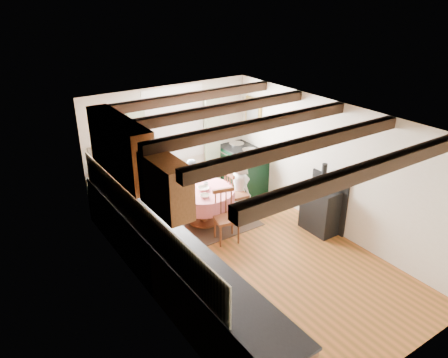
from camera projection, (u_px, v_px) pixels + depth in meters
floor at (251, 258)px, 7.24m from camera, size 3.60×5.50×0.00m
ceiling at (255, 120)px, 6.24m from camera, size 3.60×5.50×0.00m
wall_back at (171, 144)px, 8.81m from camera, size 3.60×0.00×2.40m
wall_front at (408, 288)px, 4.67m from camera, size 3.60×0.00×2.40m
wall_left at (147, 227)px, 5.82m from camera, size 0.00×5.50×2.40m
wall_right at (333, 168)px, 7.66m from camera, size 0.00×5.50×2.40m
beam_a at (366, 171)px, 4.77m from camera, size 3.60×0.16×0.16m
beam_b at (303, 145)px, 5.52m from camera, size 3.60×0.16×0.16m
beam_c at (255, 126)px, 6.28m from camera, size 3.60×0.16×0.16m
beam_d at (217, 110)px, 7.03m from camera, size 3.60×0.16×0.16m
beam_e at (187, 98)px, 7.78m from camera, size 3.60×0.16×0.16m
splash_left at (139, 218)px, 6.06m from camera, size 0.02×4.50×0.55m
splash_back at (125, 154)px, 8.28m from camera, size 1.40×0.02×0.55m
base_cabinet_left at (170, 266)px, 6.29m from camera, size 0.60×5.30×0.88m
base_cabinet_back at (132, 196)px, 8.36m from camera, size 1.30×0.60×0.88m
worktop_left at (169, 239)px, 6.11m from camera, size 0.64×5.30×0.04m
worktop_back at (130, 174)px, 8.16m from camera, size 1.30×0.64×0.04m
wall_cabinet_glass at (120, 147)px, 6.50m from camera, size 0.34×1.80×0.90m
wall_cabinet_solid at (166, 185)px, 5.39m from camera, size 0.34×0.90×0.70m
window_frame at (174, 124)px, 8.68m from camera, size 1.34×0.03×1.54m
window_pane at (174, 124)px, 8.69m from camera, size 1.20×0.01×1.40m
curtain_left at (139, 158)px, 8.39m from camera, size 0.35×0.10×2.10m
curtain_right at (212, 141)px, 9.26m from camera, size 0.35×0.10×2.10m
curtain_rod at (175, 96)px, 8.37m from camera, size 2.00×0.03×0.03m
wall_picture at (253, 112)px, 9.16m from camera, size 0.04×0.50×0.60m
wall_plate at (214, 113)px, 9.11m from camera, size 0.30×0.02×0.30m
rug at (204, 222)px, 8.28m from camera, size 1.85×1.44×0.01m
dining_table at (204, 207)px, 8.14m from camera, size 1.17×1.17×0.70m
chair_near at (227, 217)px, 7.52m from camera, size 0.51×0.52×0.96m
chair_left at (167, 213)px, 7.61m from camera, size 0.50×0.48×0.99m
chair_right at (236, 193)px, 8.41m from camera, size 0.45×0.44×0.94m
aga_range at (243, 168)px, 9.47m from camera, size 0.68×1.05×0.97m
cast_iron_stove at (321, 198)px, 7.77m from camera, size 0.40×0.67×1.34m
child_far at (191, 184)px, 8.61m from camera, size 0.45×0.36×1.07m
child_right at (240, 185)px, 8.55m from camera, size 0.37×0.55×1.10m
bowl_a at (203, 188)px, 7.99m from camera, size 0.27×0.27×0.05m
bowl_b at (205, 196)px, 7.70m from camera, size 0.20×0.20×0.06m
cup at (206, 184)px, 8.11m from camera, size 0.13×0.13×0.08m
canister_tall at (112, 171)px, 7.93m from camera, size 0.14×0.14×0.25m
canister_wide at (126, 169)px, 8.10m from camera, size 0.17×0.17×0.19m
canister_slim at (144, 163)px, 8.28m from camera, size 0.09×0.09×0.26m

